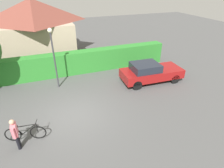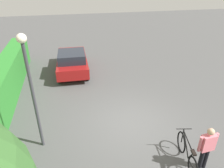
# 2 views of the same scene
# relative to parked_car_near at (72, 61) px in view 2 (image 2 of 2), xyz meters

# --- Properties ---
(ground_plane) EXTENTS (60.00, 60.00, 0.00)m
(ground_plane) POSITION_rel_parked_car_near_xyz_m (-5.81, -1.95, -0.74)
(ground_plane) COLOR #4B4B4B
(parked_car_near) EXTENTS (4.38, 1.96, 1.43)m
(parked_car_near) POSITION_rel_parked_car_near_xyz_m (0.00, 0.00, 0.00)
(parked_car_near) COLOR maroon
(parked_car_near) RESTS_ON ground
(bicycle) EXTENTS (1.77, 0.60, 0.94)m
(bicycle) POSITION_rel_parked_car_near_xyz_m (-8.13, -2.97, -0.35)
(bicycle) COLOR black
(bicycle) RESTS_ON ground
(person_rider) EXTENTS (0.22, 0.63, 1.53)m
(person_rider) POSITION_rel_parked_car_near_xyz_m (-8.42, -3.36, 0.14)
(person_rider) COLOR black
(person_rider) RESTS_ON ground
(street_lamp) EXTENTS (0.28, 0.28, 3.96)m
(street_lamp) POSITION_rel_parked_car_near_xyz_m (-6.22, 1.49, 1.84)
(street_lamp) COLOR #38383D
(street_lamp) RESTS_ON ground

